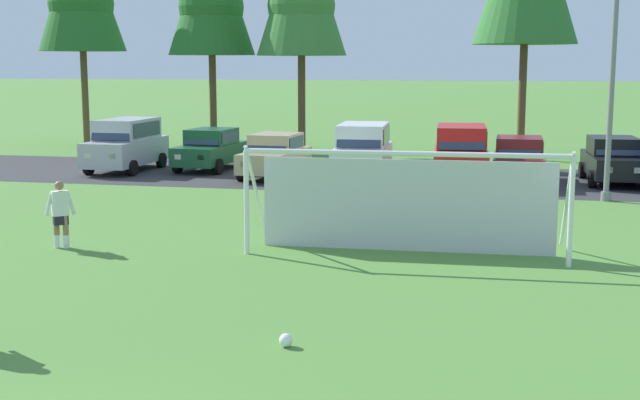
% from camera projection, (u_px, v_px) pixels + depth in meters
% --- Properties ---
extents(ground_plane, '(400.00, 400.00, 0.00)m').
position_uv_depth(ground_plane, '(313.00, 231.00, 22.88)').
color(ground_plane, '#518438').
extents(parking_lot_strip, '(52.00, 8.40, 0.01)m').
position_uv_depth(parking_lot_strip, '(376.00, 177.00, 33.59)').
color(parking_lot_strip, '#333335').
rests_on(parking_lot_strip, ground).
extents(soccer_ball, '(0.22, 0.22, 0.22)m').
position_uv_depth(soccer_ball, '(286.00, 340.00, 13.50)').
color(soccer_ball, white).
rests_on(soccer_ball, ground).
extents(soccer_goal, '(7.48, 2.18, 2.57)m').
position_uv_depth(soccer_goal, '(406.00, 199.00, 20.03)').
color(soccer_goal, white).
rests_on(soccer_goal, ground).
extents(player_midfield_center, '(0.67, 0.47, 1.64)m').
position_uv_depth(player_midfield_center, '(61.00, 215.00, 20.63)').
color(player_midfield_center, '#936B4C').
rests_on(player_midfield_center, ground).
extents(parked_car_slot_far_left, '(2.18, 4.62, 2.16)m').
position_uv_depth(parked_car_slot_far_left, '(126.00, 144.00, 35.41)').
color(parked_car_slot_far_left, '#B2B2BC').
rests_on(parked_car_slot_far_left, ground).
extents(parked_car_slot_left, '(2.27, 4.32, 1.72)m').
position_uv_depth(parked_car_slot_left, '(211.00, 149.00, 35.79)').
color(parked_car_slot_left, '#194C2D').
rests_on(parked_car_slot_left, ground).
extents(parked_car_slot_center_left, '(2.22, 4.30, 1.72)m').
position_uv_depth(parked_car_slot_center_left, '(275.00, 155.00, 33.35)').
color(parked_car_slot_center_left, tan).
rests_on(parked_car_slot_center_left, ground).
extents(parked_car_slot_center, '(2.32, 4.69, 2.16)m').
position_uv_depth(parked_car_slot_center, '(363.00, 151.00, 32.53)').
color(parked_car_slot_center, silver).
rests_on(parked_car_slot_center, ground).
extents(parked_car_slot_center_right, '(2.36, 4.71, 2.16)m').
position_uv_depth(parked_car_slot_center_right, '(461.00, 154.00, 31.60)').
color(parked_car_slot_center_right, red).
rests_on(parked_car_slot_center_right, ground).
extents(parked_car_slot_right, '(2.06, 4.21, 1.72)m').
position_uv_depth(parked_car_slot_right, '(519.00, 160.00, 31.81)').
color(parked_car_slot_right, maroon).
rests_on(parked_car_slot_right, ground).
extents(parked_car_slot_far_right, '(2.21, 4.29, 1.72)m').
position_uv_depth(parked_car_slot_far_right, '(613.00, 160.00, 31.79)').
color(parked_car_slot_far_right, black).
rests_on(parked_car_slot_far_right, ground).
extents(street_lamp, '(2.00, 0.32, 7.44)m').
position_uv_depth(street_lamp, '(618.00, 82.00, 27.19)').
color(street_lamp, slate).
rests_on(street_lamp, ground).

